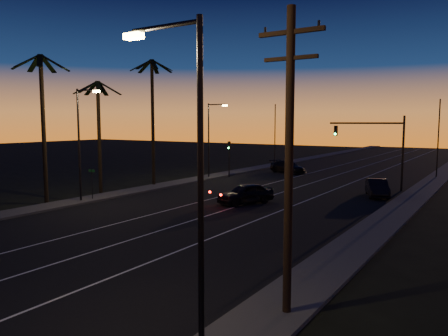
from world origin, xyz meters
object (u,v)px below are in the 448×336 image
Objects in this scene: utility_pole at (289,157)px; lead_car at (245,193)px; signal_mast at (377,139)px; cross_car at (288,167)px; right_car at (377,188)px.

utility_pole is 1.83× the size of lead_car.
cross_car is (-12.63, 7.54, -4.01)m from signal_mast.
right_car is at bearing 97.26° from utility_pole.
lead_car is at bearing -74.21° from cross_car.
utility_pole reaches higher than right_car.
signal_mast is 1.26× the size of cross_car.
utility_pole is 30.33m from signal_mast.
signal_mast is at bearing 98.47° from utility_pole.
lead_car is (-11.17, 16.61, -4.51)m from utility_pole.
right_car is (-3.26, 25.63, -4.56)m from utility_pole.
utility_pole reaches higher than signal_mast.
utility_pole is 41.49m from cross_car.
cross_car is at bearing 149.15° from signal_mast.
cross_car is (-13.82, 11.90, 0.01)m from right_car.
lead_car is 0.97× the size of cross_car.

